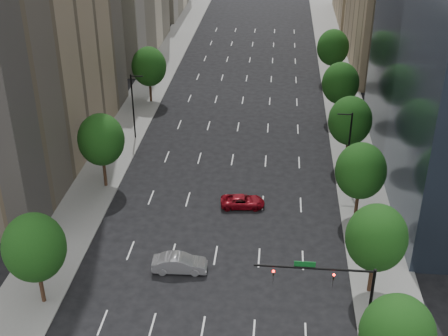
% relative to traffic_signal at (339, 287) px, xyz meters
% --- Properties ---
extents(sidewalk_left, '(6.00, 200.00, 0.15)m').
position_rel_traffic_signal_xyz_m(sidewalk_left, '(-26.03, 30.00, -5.10)').
color(sidewalk_left, slate).
rests_on(sidewalk_left, ground).
extents(sidewalk_right, '(6.00, 200.00, 0.15)m').
position_rel_traffic_signal_xyz_m(sidewalk_right, '(4.97, 30.00, -5.10)').
color(sidewalk_right, slate).
rests_on(sidewalk_right, ground).
extents(tree_right_0, '(5.20, 5.20, 8.39)m').
position_rel_traffic_signal_xyz_m(tree_right_0, '(3.47, -5.00, 0.22)').
color(tree_right_0, '#382316').
rests_on(tree_right_0, ground).
extents(tree_right_1, '(5.20, 5.20, 8.75)m').
position_rel_traffic_signal_xyz_m(tree_right_1, '(3.47, 6.00, 0.58)').
color(tree_right_1, '#382316').
rests_on(tree_right_1, ground).
extents(tree_right_2, '(5.20, 5.20, 8.61)m').
position_rel_traffic_signal_xyz_m(tree_right_2, '(3.47, 18.00, 0.43)').
color(tree_right_2, '#382316').
rests_on(tree_right_2, ground).
extents(tree_right_3, '(5.20, 5.20, 8.89)m').
position_rel_traffic_signal_xyz_m(tree_right_3, '(3.47, 30.00, 0.72)').
color(tree_right_3, '#382316').
rests_on(tree_right_3, ground).
extents(tree_right_4, '(5.20, 5.20, 8.46)m').
position_rel_traffic_signal_xyz_m(tree_right_4, '(3.47, 44.00, 0.29)').
color(tree_right_4, '#382316').
rests_on(tree_right_4, ground).
extents(tree_right_5, '(5.20, 5.20, 8.75)m').
position_rel_traffic_signal_xyz_m(tree_right_5, '(3.47, 60.00, 0.58)').
color(tree_right_5, '#382316').
rests_on(tree_right_5, ground).
extents(tree_left_0, '(5.20, 5.20, 8.75)m').
position_rel_traffic_signal_xyz_m(tree_left_0, '(-24.53, 2.00, 0.58)').
color(tree_left_0, '#382316').
rests_on(tree_left_0, ground).
extents(tree_left_1, '(5.20, 5.20, 8.97)m').
position_rel_traffic_signal_xyz_m(tree_left_1, '(-24.53, 22.00, 0.79)').
color(tree_left_1, '#382316').
rests_on(tree_left_1, ground).
extents(tree_left_2, '(5.20, 5.20, 8.68)m').
position_rel_traffic_signal_xyz_m(tree_left_2, '(-24.53, 48.00, 0.50)').
color(tree_left_2, '#382316').
rests_on(tree_left_2, ground).
extents(streetlight_rn, '(1.70, 0.20, 9.00)m').
position_rel_traffic_signal_xyz_m(streetlight_rn, '(2.91, 25.00, -0.33)').
color(streetlight_rn, black).
rests_on(streetlight_rn, ground).
extents(streetlight_ln, '(1.70, 0.20, 9.00)m').
position_rel_traffic_signal_xyz_m(streetlight_ln, '(-23.96, 35.00, -0.33)').
color(streetlight_ln, black).
rests_on(streetlight_ln, ground).
extents(traffic_signal, '(9.12, 0.40, 7.38)m').
position_rel_traffic_signal_xyz_m(traffic_signal, '(0.00, 0.00, 0.00)').
color(traffic_signal, black).
rests_on(traffic_signal, ground).
extents(car_silver, '(5.15, 2.04, 1.67)m').
position_rel_traffic_signal_xyz_m(car_silver, '(-13.56, 7.36, -4.34)').
color(car_silver, gray).
rests_on(car_silver, ground).
extents(car_red_far, '(4.96, 2.63, 1.33)m').
position_rel_traffic_signal_xyz_m(car_red_far, '(-8.53, 19.06, -4.51)').
color(car_red_far, maroon).
rests_on(car_red_far, ground).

